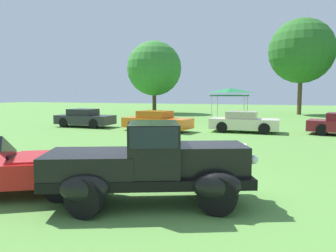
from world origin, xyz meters
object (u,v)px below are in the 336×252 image
(feature_pickup_truck, at_px, (150,163))
(show_car_orange, at_px, (157,121))
(show_car_charcoal, at_px, (84,118))
(show_car_cream, at_px, (244,122))
(neighbor_convertible, at_px, (2,169))
(canopy_tent_left_field, at_px, (230,92))

(feature_pickup_truck, distance_m, show_car_orange, 13.06)
(show_car_charcoal, distance_m, show_car_cream, 10.58)
(show_car_cream, bearing_deg, show_car_orange, -167.22)
(neighbor_convertible, height_order, canopy_tent_left_field, canopy_tent_left_field)
(neighbor_convertible, xyz_separation_m, show_car_charcoal, (-6.72, 13.34, 0.02))
(feature_pickup_truck, xyz_separation_m, canopy_tent_left_field, (-1.45, 20.62, 1.56))
(feature_pickup_truck, relative_size, show_car_charcoal, 1.11)
(neighbor_convertible, distance_m, show_car_charcoal, 14.94)
(show_car_charcoal, bearing_deg, canopy_tent_left_field, 42.04)
(show_car_charcoal, height_order, show_car_cream, same)
(show_car_cream, relative_size, canopy_tent_left_field, 1.40)
(neighbor_convertible, xyz_separation_m, canopy_tent_left_field, (1.94, 21.16, 1.84))
(feature_pickup_truck, bearing_deg, show_car_orange, 110.73)
(show_car_orange, distance_m, canopy_tent_left_field, 9.17)
(neighbor_convertible, bearing_deg, feature_pickup_truck, 9.05)
(feature_pickup_truck, height_order, canopy_tent_left_field, canopy_tent_left_field)
(show_car_orange, bearing_deg, show_car_cream, 12.78)
(feature_pickup_truck, xyz_separation_m, show_car_charcoal, (-10.12, 12.80, -0.26))
(show_car_cream, distance_m, canopy_tent_left_field, 7.72)
(feature_pickup_truck, bearing_deg, show_car_cream, 88.08)
(canopy_tent_left_field, bearing_deg, neighbor_convertible, -95.24)
(show_car_orange, xyz_separation_m, show_car_cream, (5.07, 1.15, -0.00))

